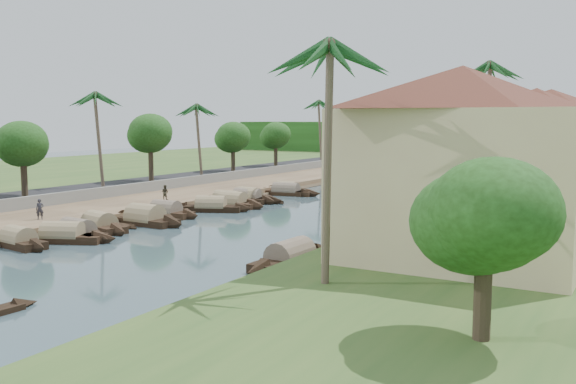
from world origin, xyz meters
The scene contains 43 objects.
ground centered at (0.00, 0.00, 0.00)m, with size 220.00×220.00×0.00m, color #394E55.
left_bank centered at (-16.00, 20.00, 0.40)m, with size 10.00×180.00×0.80m, color brown.
right_bank centered at (19.00, 20.00, 0.60)m, with size 16.00×180.00×1.20m, color #2C4F1F.
road centered at (-24.50, 20.00, 0.70)m, with size 8.00×180.00×1.40m, color black.
retaining_wall centered at (-20.20, 20.00, 1.35)m, with size 0.40×180.00×1.10m, color slate.
treeline centered at (0.00, 100.00, 4.00)m, with size 120.00×14.00×8.00m.
bridge centered at (0.00, 72.00, 1.72)m, with size 28.00×4.00×2.40m.
building_near centered at (18.99, -2.00, 6.38)m, with size 14.85×14.85×10.20m.
building_mid centered at (19.99, 14.00, 6.13)m, with size 14.11×14.11×9.70m.
building_far centered at (18.99, 28.00, 6.38)m, with size 15.59×15.59×10.20m.
sampan_1 centered at (-9.55, -7.21, 0.41)m, with size 6.80×2.46×2.01m.
sampan_2 centered at (-8.36, -4.48, 0.41)m, with size 8.04×4.77×2.14m.
sampan_3 centered at (-8.68, -2.91, 0.41)m, with size 7.82×2.69×2.09m.
sampan_4 centered at (-9.65, 0.18, 0.42)m, with size 7.86×3.54×2.19m.
sampan_5 centered at (-8.64, 4.25, 0.42)m, with size 8.25×2.45×2.57m.
sampan_6 centered at (-9.88, 8.26, 0.41)m, with size 7.25×2.06×2.16m.
sampan_7 centered at (-8.50, 13.04, 0.41)m, with size 8.02×4.73×2.15m.
sampan_8 centered at (-8.35, 16.35, 0.42)m, with size 7.49×2.15×2.30m.
sampan_9 centered at (-9.28, 20.35, 0.41)m, with size 8.38×2.55×2.10m.
sampan_10 centered at (-9.63, 17.29, 0.42)m, with size 7.90×1.95×2.18m.
sampan_11 centered at (-9.39, 20.65, 0.42)m, with size 8.11×3.23×2.27m.
sampan_12 centered at (-8.96, 27.78, 0.41)m, with size 8.76×2.84×2.07m.
sampan_13 centered at (-9.25, 28.49, 0.42)m, with size 8.17×3.01×2.20m.
sampan_14 centered at (9.09, -2.42, 0.42)m, with size 2.08×9.12×2.20m.
sampan_15 centered at (9.65, 9.70, 0.41)m, with size 2.84×8.15×2.15m.
sampan_16 centered at (9.56, 23.75, 0.42)m, with size 3.35×9.34×2.23m.
canoe_1 centered at (-9.63, 2.28, 0.10)m, with size 4.51×1.26×0.72m.
canoe_2 centered at (-7.11, 21.88, 0.10)m, with size 4.63×3.22×0.72m.
palm_0 centered at (15.00, -9.41, 11.67)m, with size 3.20×3.20×12.29m.
palm_1 centered at (16.00, 4.80, 9.77)m, with size 3.20×3.20×10.32m.
palm_2 centered at (15.00, 20.40, 12.92)m, with size 3.20×3.20×13.59m.
palm_3 centered at (16.00, 38.89, 10.09)m, with size 3.20×3.20×10.65m.
palm_5 centered at (-24.00, 14.19, 11.07)m, with size 3.20×3.20×11.46m.
palm_6 centered at (-22.00, 28.80, 10.09)m, with size 3.20×3.20×10.44m.
palm_7 centered at (14.00, 54.68, 11.56)m, with size 3.20×3.20×12.18m.
palm_8 centered at (-20.50, 58.84, 11.26)m, with size 3.20×3.20×11.66m.
tree_2 centered at (-24.00, 4.48, 6.25)m, with size 4.74×4.74×6.88m.
tree_3 centered at (-24.00, 21.95, 6.89)m, with size 5.09×5.09×7.67m.
tree_4 centered at (-24.00, 38.74, 6.03)m, with size 4.76×4.76×6.67m.
tree_5 centered at (-24.00, 50.26, 6.02)m, with size 4.52×4.52×6.56m.
tree_7 centered at (23.00, -13.45, 5.35)m, with size 4.39×4.39×6.03m.
person_near centered at (-14.06, -1.78, 1.62)m, with size 0.60×0.39×1.64m, color #27262E.
person_far centered at (-13.91, 12.78, 1.53)m, with size 0.71×0.55×1.47m, color #323023.
Camera 1 is at (27.96, -35.07, 8.69)m, focal length 40.00 mm.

